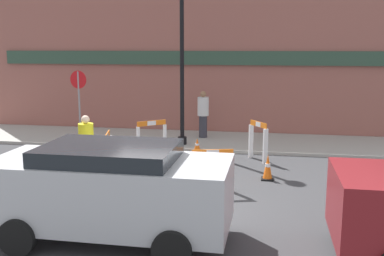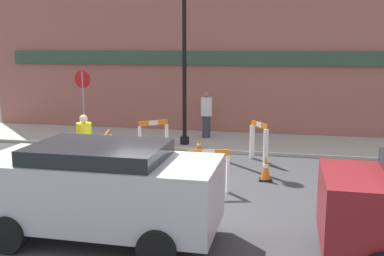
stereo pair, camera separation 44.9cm
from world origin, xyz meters
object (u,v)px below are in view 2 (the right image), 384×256
stop_sign (83,93)px  person_pedestrian (206,113)px  streetlamp_post (184,21)px  parked_car_1 (100,186)px  person_worker (85,146)px

stop_sign → person_pedestrian: 4.24m
stop_sign → person_pedestrian: bearing=-157.7°
streetlamp_post → stop_sign: size_ratio=2.64×
person_pedestrian → parked_car_1: (-0.26, -8.32, -0.03)m
person_worker → streetlamp_post: bearing=31.3°
person_worker → stop_sign: bearing=76.3°
parked_car_1 → person_worker: bearing=119.9°
parked_car_1 → stop_sign: bearing=117.5°
person_worker → person_pedestrian: bearing=30.7°
stop_sign → person_worker: stop_sign is taller
person_worker → parked_car_1: 3.37m
person_pedestrian → parked_car_1: bearing=73.4°
person_worker → parked_car_1: bearing=-99.7°
stop_sign → person_worker: 4.90m
stop_sign → streetlamp_post: bearing=-174.9°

